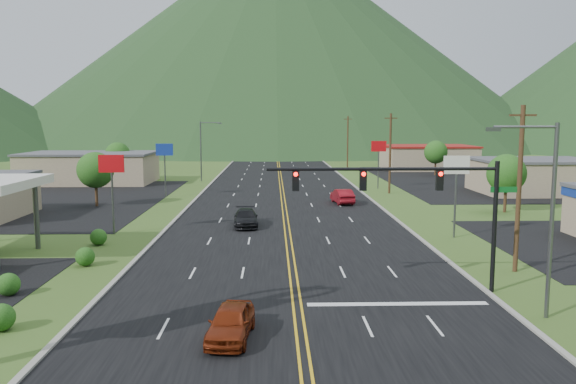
{
  "coord_description": "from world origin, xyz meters",
  "views": [
    {
      "loc": [
        -1.18,
        -14.77,
        9.07
      ],
      "look_at": [
        -0.2,
        21.19,
        4.5
      ],
      "focal_mm": 35.0,
      "sensor_mm": 36.0,
      "label": 1
    }
  ],
  "objects_px": {
    "streetlight_east": "(546,207)",
    "streetlight_west": "(203,147)",
    "traffic_signal": "(420,193)",
    "car_dark_mid": "(246,218)",
    "car_red_near": "(231,323)",
    "car_red_far": "(342,196)"
  },
  "relations": [
    {
      "from": "streetlight_east",
      "to": "streetlight_west",
      "type": "height_order",
      "value": "same"
    },
    {
      "from": "traffic_signal",
      "to": "car_dark_mid",
      "type": "relative_size",
      "value": 2.64
    },
    {
      "from": "traffic_signal",
      "to": "car_red_near",
      "type": "height_order",
      "value": "traffic_signal"
    },
    {
      "from": "streetlight_east",
      "to": "car_dark_mid",
      "type": "height_order",
      "value": "streetlight_east"
    },
    {
      "from": "traffic_signal",
      "to": "car_dark_mid",
      "type": "bearing_deg",
      "value": 117.8
    },
    {
      "from": "streetlight_east",
      "to": "car_red_far",
      "type": "height_order",
      "value": "streetlight_east"
    },
    {
      "from": "traffic_signal",
      "to": "car_red_near",
      "type": "xyz_separation_m",
      "value": [
        -9.43,
        -6.24,
        -4.62
      ]
    },
    {
      "from": "streetlight_west",
      "to": "car_dark_mid",
      "type": "height_order",
      "value": "streetlight_west"
    },
    {
      "from": "streetlight_east",
      "to": "car_red_far",
      "type": "bearing_deg",
      "value": 97.42
    },
    {
      "from": "car_red_near",
      "to": "traffic_signal",
      "type": "bearing_deg",
      "value": 39.46
    },
    {
      "from": "car_red_near",
      "to": "car_dark_mid",
      "type": "distance_m",
      "value": 25.21
    },
    {
      "from": "car_dark_mid",
      "to": "traffic_signal",
      "type": "bearing_deg",
      "value": -65.78
    },
    {
      "from": "traffic_signal",
      "to": "car_red_far",
      "type": "relative_size",
      "value": 2.69
    },
    {
      "from": "streetlight_west",
      "to": "car_red_near",
      "type": "distance_m",
      "value": 63.01
    },
    {
      "from": "traffic_signal",
      "to": "car_red_far",
      "type": "height_order",
      "value": "traffic_signal"
    },
    {
      "from": "car_dark_mid",
      "to": "car_red_near",
      "type": "bearing_deg",
      "value": -92.29
    },
    {
      "from": "car_dark_mid",
      "to": "car_red_far",
      "type": "relative_size",
      "value": 1.02
    },
    {
      "from": "streetlight_east",
      "to": "car_red_near",
      "type": "relative_size",
      "value": 2.16
    },
    {
      "from": "streetlight_west",
      "to": "car_red_near",
      "type": "height_order",
      "value": "streetlight_west"
    },
    {
      "from": "streetlight_east",
      "to": "car_red_near",
      "type": "distance_m",
      "value": 14.99
    },
    {
      "from": "car_dark_mid",
      "to": "streetlight_west",
      "type": "bearing_deg",
      "value": 98.86
    },
    {
      "from": "traffic_signal",
      "to": "car_red_far",
      "type": "xyz_separation_m",
      "value": [
        -0.02,
        32.23,
        -4.53
      ]
    }
  ]
}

